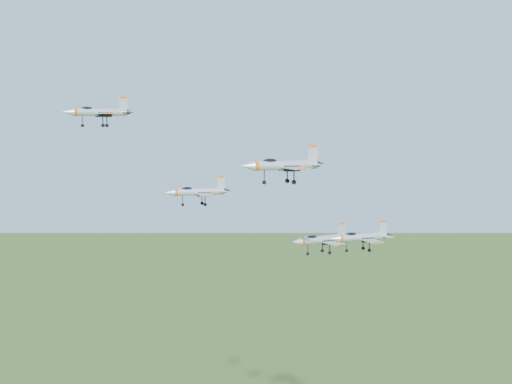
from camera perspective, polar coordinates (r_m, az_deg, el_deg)
jet_lead at (r=110.77m, az=-12.54°, el=6.28°), size 11.07×9.22×2.96m
jet_left_high at (r=112.17m, az=-4.73°, el=0.04°), size 10.60×9.03×2.89m
jet_right_high at (r=91.56m, az=2.15°, el=2.19°), size 11.70×9.92×3.17m
jet_left_low at (r=129.14m, az=5.19°, el=-3.79°), size 12.85×10.68×3.43m
jet_right_low at (r=114.02m, az=8.36°, el=-3.56°), size 11.01×9.36×2.99m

